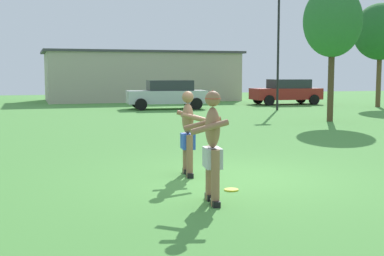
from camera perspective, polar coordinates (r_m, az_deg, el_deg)
The scene contains 10 objects.
ground_plane at distance 10.02m, azimuth 4.28°, elevation -5.42°, with size 80.00×80.00×0.00m, color #4C8E3D.
player_with_cap at distance 7.93m, azimuth 2.21°, elevation -1.45°, with size 0.65×0.73×1.73m.
player_in_blue at distance 10.10m, azimuth -0.42°, elevation -0.37°, with size 0.62×0.71×1.64m.
frisbee at distance 8.95m, azimuth 4.31°, elevation -6.72°, with size 0.24×0.24×0.03m, color yellow.
car_silver_mid_lot at distance 28.88m, azimuth -2.72°, elevation 3.72°, with size 4.45×2.35×1.58m.
car_red_far_end at distance 33.61m, azimuth 10.26°, elevation 3.95°, with size 4.38×2.19×1.58m.
lamp_post at distance 28.27m, azimuth 9.38°, elevation 9.38°, with size 0.60×0.24×6.04m.
outbuilding_behind_lot at distance 38.16m, azimuth -5.57°, elevation 5.66°, with size 13.78×6.29×3.51m.
tree_left_field at distance 22.22m, azimuth 15.06°, elevation 11.12°, with size 2.35×2.35×5.51m.
tree_right_field at distance 32.53m, azimuth 19.85°, elevation 9.82°, with size 3.09×3.09×5.98m.
Camera 1 is at (-3.67, -9.10, 1.99)m, focal length 48.95 mm.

